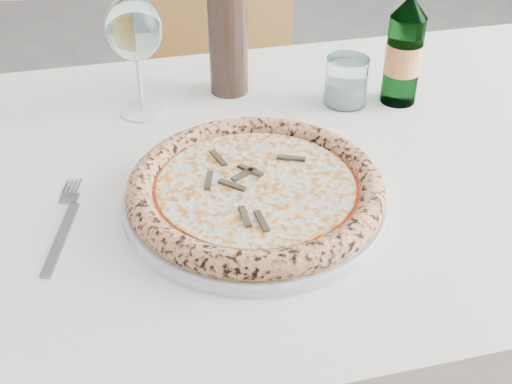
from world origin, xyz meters
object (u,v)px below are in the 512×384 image
at_px(plate, 256,199).
at_px(wine_glass, 134,32).
at_px(pizza, 256,188).
at_px(dining_table, 249,215).
at_px(tumbler, 346,84).
at_px(wine_bottle, 228,27).
at_px(chair_far, 233,63).
at_px(beer_bottle, 404,50).

height_order(plate, wine_glass, wine_glass).
bearing_deg(plate, pizza, -161.69).
bearing_deg(dining_table, tumbler, 42.83).
xyz_separation_m(tumbler, wine_bottle, (-0.19, 0.07, 0.08)).
height_order(tumbler, wine_bottle, wine_bottle).
bearing_deg(wine_glass, dining_table, -48.02).
height_order(plate, pizza, pizza).
bearing_deg(wine_bottle, pizza, -88.64).
xyz_separation_m(pizza, wine_glass, (-0.16, 0.27, 0.11)).
bearing_deg(pizza, tumbler, 55.87).
bearing_deg(chair_far, wine_bottle, -95.00).
height_order(dining_table, chair_far, chair_far).
bearing_deg(pizza, chair_far, 87.27).
bearing_deg(wine_glass, chair_far, 73.15).
relative_size(chair_far, tumbler, 11.65).
xyz_separation_m(beer_bottle, wine_bottle, (-0.28, 0.07, 0.02)).
bearing_deg(dining_table, wine_bottle, 91.93).
distance_m(plate, wine_glass, 0.34).
height_order(wine_glass, tumbler, wine_glass).
xyz_separation_m(wine_glass, wine_bottle, (0.15, 0.06, -0.02)).
distance_m(chair_far, pizza, 0.97).
distance_m(pizza, wine_glass, 0.34).
bearing_deg(plate, beer_bottle, 44.16).
relative_size(chair_far, wine_bottle, 3.44).
relative_size(pizza, wine_bottle, 1.26).
distance_m(chair_far, tumbler, 0.73).
bearing_deg(dining_table, beer_bottle, 31.18).
bearing_deg(chair_far, plate, -92.73).
xyz_separation_m(dining_table, wine_glass, (-0.16, 0.17, 0.23)).
bearing_deg(pizza, wine_glass, 119.74).
relative_size(chair_far, wine_glass, 4.79).
height_order(dining_table, pizza, pizza).
distance_m(dining_table, wine_bottle, 0.32).
bearing_deg(plate, wine_bottle, 91.36).
bearing_deg(tumbler, wine_bottle, 160.59).
relative_size(tumbler, wine_bottle, 0.30).
bearing_deg(pizza, wine_bottle, 91.36).
relative_size(chair_far, pizza, 2.74).
xyz_separation_m(chair_far, tumbler, (0.14, -0.67, 0.26)).
xyz_separation_m(pizza, tumbler, (0.18, 0.27, 0.01)).
distance_m(pizza, tumbler, 0.33).
height_order(chair_far, wine_glass, wine_glass).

